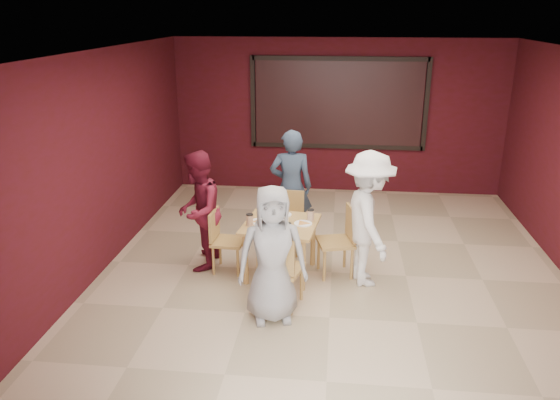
# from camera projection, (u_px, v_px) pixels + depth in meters

# --- Properties ---
(floor) EXTENTS (7.00, 7.00, 0.00)m
(floor) POSITION_uv_depth(u_px,v_px,m) (331.00, 272.00, 7.15)
(floor) COLOR #CAB08C
(floor) RESTS_ON ground
(window_blinds) EXTENTS (3.00, 0.02, 1.50)m
(window_blinds) POSITION_uv_depth(u_px,v_px,m) (338.00, 104.00, 9.84)
(window_blinds) COLOR black
(dining_table) EXTENTS (1.00, 1.00, 0.86)m
(dining_table) POSITION_uv_depth(u_px,v_px,m) (281.00, 229.00, 6.90)
(dining_table) COLOR tan
(dining_table) RESTS_ON floor
(chair_front) EXTENTS (0.54, 0.54, 0.92)m
(chair_front) POSITION_uv_depth(u_px,v_px,m) (279.00, 267.00, 6.14)
(chair_front) COLOR #B28745
(chair_front) RESTS_ON floor
(chair_back) EXTENTS (0.44, 0.44, 0.85)m
(chair_back) POSITION_uv_depth(u_px,v_px,m) (288.00, 218.00, 7.69)
(chair_back) COLOR #B28745
(chair_back) RESTS_ON floor
(chair_left) EXTENTS (0.42, 0.42, 0.83)m
(chair_left) POSITION_uv_depth(u_px,v_px,m) (223.00, 237.00, 7.07)
(chair_left) COLOR #B28745
(chair_left) RESTS_ON floor
(chair_right) EXTENTS (0.53, 0.53, 0.90)m
(chair_right) POSITION_uv_depth(u_px,v_px,m) (341.00, 237.00, 6.95)
(chair_right) COLOR #B28745
(chair_right) RESTS_ON floor
(diner_front) EXTENTS (0.85, 0.65, 1.54)m
(diner_front) POSITION_uv_depth(u_px,v_px,m) (272.00, 254.00, 5.86)
(diner_front) COLOR #A4A4A4
(diner_front) RESTS_ON floor
(diner_back) EXTENTS (0.65, 0.46, 1.68)m
(diner_back) POSITION_uv_depth(u_px,v_px,m) (291.00, 187.00, 7.85)
(diner_back) COLOR #314157
(diner_back) RESTS_ON floor
(diner_left) EXTENTS (0.60, 0.77, 1.58)m
(diner_left) POSITION_uv_depth(u_px,v_px,m) (198.00, 211.00, 7.08)
(diner_left) COLOR maroon
(diner_left) RESTS_ON floor
(diner_right) EXTENTS (0.87, 1.21, 1.69)m
(diner_right) POSITION_uv_depth(u_px,v_px,m) (369.00, 219.00, 6.63)
(diner_right) COLOR white
(diner_right) RESTS_ON floor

